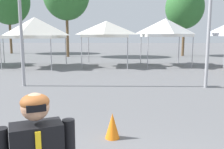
# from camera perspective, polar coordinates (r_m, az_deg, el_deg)

# --- Properties ---
(canopy_tent_behind_left) EXTENTS (3.71, 3.71, 3.47)m
(canopy_tent_behind_left) POSITION_cam_1_polar(r_m,az_deg,el_deg) (18.35, -17.24, 10.19)
(canopy_tent_behind_left) COLOR #9E9EA3
(canopy_tent_behind_left) RESTS_ON ground
(canopy_tent_behind_center) EXTENTS (3.27, 3.27, 3.24)m
(canopy_tent_behind_center) POSITION_cam_1_polar(r_m,az_deg,el_deg) (18.04, -1.31, 10.34)
(canopy_tent_behind_center) COLOR #9E9EA3
(canopy_tent_behind_center) RESTS_ON ground
(canopy_tent_far_left) EXTENTS (3.45, 3.45, 3.43)m
(canopy_tent_far_left) POSITION_cam_1_polar(r_m,az_deg,el_deg) (18.77, 12.13, 10.44)
(canopy_tent_far_left) COLOR #9E9EA3
(canopy_tent_far_left) RESTS_ON ground
(tree_behind_tents_left) EXTENTS (4.04, 4.04, 7.34)m
(tree_behind_tents_left) POSITION_cam_1_polar(r_m,az_deg,el_deg) (28.33, 16.30, 14.47)
(tree_behind_tents_left) COLOR brown
(tree_behind_tents_left) RESTS_ON ground
(tree_behind_tents_right) EXTENTS (5.04, 5.04, 9.01)m
(tree_behind_tents_right) POSITION_cam_1_polar(r_m,az_deg,el_deg) (33.34, -22.65, 15.22)
(tree_behind_tents_right) COLOR brown
(tree_behind_tents_right) RESTS_ON ground
(traffic_cone_lot_center) EXTENTS (0.32, 0.32, 0.57)m
(traffic_cone_lot_center) POSITION_cam_1_polar(r_m,az_deg,el_deg) (5.55, 0.10, -11.65)
(traffic_cone_lot_center) COLOR orange
(traffic_cone_lot_center) RESTS_ON ground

